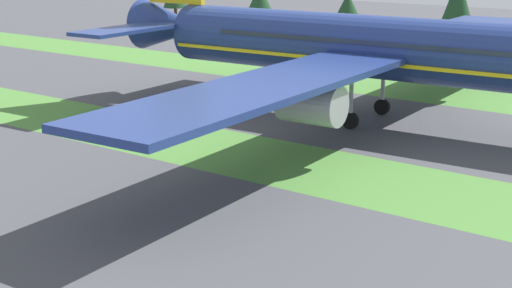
% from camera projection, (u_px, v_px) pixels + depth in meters
% --- Properties ---
extents(grass_strip_near, '(320.00, 12.01, 0.01)m').
position_uv_depth(grass_strip_near, '(316.00, 169.00, 63.56)').
color(grass_strip_near, '#4C8438').
rests_on(grass_strip_near, ground).
extents(grass_strip_far, '(320.00, 12.01, 0.01)m').
position_uv_depth(grass_strip_far, '(473.00, 98.00, 91.49)').
color(grass_strip_far, '#4C8438').
rests_on(grass_strip_far, ground).
extents(airliner, '(66.54, 81.71, 22.26)m').
position_uv_depth(airliner, '(389.00, 48.00, 76.79)').
color(airliner, navy).
rests_on(airliner, ground).
extents(taxiway_marker_0, '(0.44, 0.44, 0.58)m').
position_uv_depth(taxiway_marker_0, '(125.00, 136.00, 73.04)').
color(taxiway_marker_0, orange).
rests_on(taxiway_marker_0, ground).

